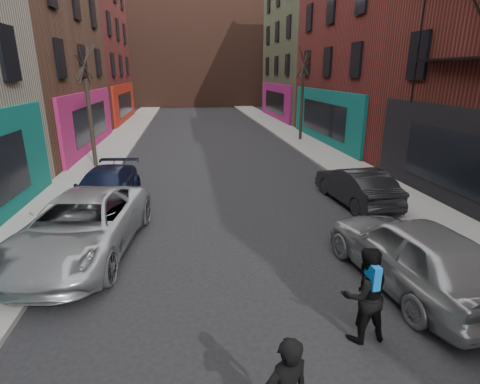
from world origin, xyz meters
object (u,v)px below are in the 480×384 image
object	(u,v)px
parked_left_end	(105,188)
parked_right_end	(356,186)
tree_left_far	(88,99)
tree_right_far	(303,89)
pedestrian	(364,294)
parked_right_far	(413,253)
parked_left_far	(81,226)

from	to	relation	value
parked_left_end	parked_right_end	bearing A→B (deg)	-0.97
parked_left_end	tree_left_far	bearing A→B (deg)	111.39
tree_right_far	pedestrian	distance (m)	20.57
parked_right_end	parked_right_far	bearing A→B (deg)	73.13
parked_left_far	parked_left_end	size ratio (longest dim) A/B	1.25
parked_left_far	parked_right_end	size ratio (longest dim) A/B	1.37
tree_right_far	parked_left_end	size ratio (longest dim) A/B	1.52
tree_left_far	parked_right_end	xyz separation A→B (m)	(10.59, -6.87, -2.71)
parked_right_far	pedestrian	xyz separation A→B (m)	(-1.87, -1.51, 0.09)
parked_left_far	parked_right_far	bearing A→B (deg)	-11.93
tree_left_far	pedestrian	bearing A→B (deg)	-61.40
parked_left_far	pedestrian	distance (m)	7.13
parked_left_end	parked_right_end	distance (m)	9.05
tree_left_far	parked_left_far	size ratio (longest dim) A/B	1.16
parked_right_end	parked_left_end	bearing A→B (deg)	-11.44
parked_left_end	pedestrian	distance (m)	9.99
tree_right_far	parked_left_end	bearing A→B (deg)	-132.51
parked_left_end	parked_right_end	world-z (taller)	parked_right_end
parked_right_far	parked_left_end	bearing A→B (deg)	-45.88
tree_left_far	parked_left_far	bearing A→B (deg)	-79.63
pedestrian	tree_left_far	bearing A→B (deg)	-65.95
tree_right_far	parked_right_end	distance (m)	13.31
tree_left_far	parked_right_far	size ratio (longest dim) A/B	1.37
parked_left_far	pedestrian	world-z (taller)	pedestrian
parked_right_far	pedestrian	world-z (taller)	pedestrian
pedestrian	parked_right_far	bearing A→B (deg)	-145.57
pedestrian	tree_right_far	bearing A→B (deg)	-108.35
parked_right_end	pedestrian	size ratio (longest dim) A/B	2.29
pedestrian	parked_left_end	bearing A→B (deg)	-58.10
parked_left_far	pedestrian	size ratio (longest dim) A/B	3.14
parked_left_far	parked_right_end	xyz separation A→B (m)	(8.83, 2.76, -0.10)
tree_right_far	parked_left_far	bearing A→B (deg)	-124.24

